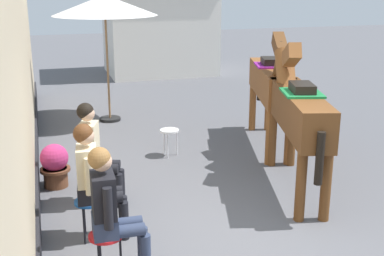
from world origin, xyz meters
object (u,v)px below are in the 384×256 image
(seated_visitor_middle, at_px, (94,176))
(flower_planter_farthest, at_px, (55,165))
(seated_visitor_near, at_px, (111,206))
(cafe_parasol, at_px, (105,6))
(saddled_horse_near, at_px, (297,109))
(spare_stool_white, at_px, (169,133))
(seated_visitor_far, at_px, (94,149))
(saddled_horse_far, at_px, (272,83))

(seated_visitor_middle, xyz_separation_m, flower_planter_farthest, (-0.39, 1.70, -0.44))
(seated_visitor_near, bearing_deg, cafe_parasol, 82.50)
(seated_visitor_middle, bearing_deg, cafe_parasol, 80.41)
(saddled_horse_near, bearing_deg, spare_stool_white, 128.08)
(saddled_horse_near, height_order, flower_planter_farthest, saddled_horse_near)
(cafe_parasol, relative_size, spare_stool_white, 5.61)
(seated_visitor_far, height_order, spare_stool_white, seated_visitor_far)
(saddled_horse_near, bearing_deg, seated_visitor_middle, -165.66)
(seated_visitor_near, xyz_separation_m, seated_visitor_far, (0.03, 1.79, 0.00))
(seated_visitor_middle, xyz_separation_m, saddled_horse_far, (3.32, 2.43, 0.38))
(saddled_horse_far, distance_m, flower_planter_farthest, 3.87)
(seated_visitor_far, xyz_separation_m, cafe_parasol, (0.74, 4.08, 1.59))
(seated_visitor_middle, height_order, saddled_horse_near, saddled_horse_near)
(seated_visitor_far, bearing_deg, flower_planter_farthest, 123.14)
(saddled_horse_far, bearing_deg, cafe_parasol, 133.68)
(seated_visitor_near, bearing_deg, saddled_horse_far, 45.29)
(saddled_horse_far, distance_m, spare_stool_white, 1.96)
(seated_visitor_far, distance_m, cafe_parasol, 4.44)
(saddled_horse_near, bearing_deg, flower_planter_farthest, 163.71)
(seated_visitor_near, relative_size, spare_stool_white, 3.02)
(cafe_parasol, bearing_deg, spare_stool_white, -75.10)
(seated_visitor_middle, relative_size, saddled_horse_far, 0.47)
(flower_planter_farthest, xyz_separation_m, cafe_parasol, (1.24, 3.31, 2.03))
(seated_visitor_far, height_order, saddled_horse_near, saddled_horse_near)
(seated_visitor_far, relative_size, spare_stool_white, 3.02)
(seated_visitor_far, xyz_separation_m, saddled_horse_near, (2.79, -0.20, 0.38))
(seated_visitor_middle, bearing_deg, seated_visitor_far, 83.47)
(saddled_horse_far, xyz_separation_m, cafe_parasol, (-2.47, 2.59, 1.20))
(cafe_parasol, bearing_deg, seated_visitor_far, -100.29)
(seated_visitor_near, distance_m, saddled_horse_far, 4.63)
(flower_planter_farthest, relative_size, cafe_parasol, 0.25)
(cafe_parasol, bearing_deg, flower_planter_farthest, -110.50)
(cafe_parasol, xyz_separation_m, spare_stool_white, (0.67, -2.50, -1.96))
(saddled_horse_near, height_order, spare_stool_white, saddled_horse_near)
(spare_stool_white, bearing_deg, saddled_horse_far, -2.67)
(seated_visitor_near, xyz_separation_m, saddled_horse_near, (2.83, 1.59, 0.38))
(seated_visitor_near, distance_m, flower_planter_farthest, 2.63)
(saddled_horse_far, height_order, cafe_parasol, cafe_parasol)
(seated_visitor_far, bearing_deg, saddled_horse_far, 24.88)
(saddled_horse_near, xyz_separation_m, flower_planter_farthest, (-3.29, 0.96, -0.82))
(saddled_horse_far, relative_size, cafe_parasol, 1.13)
(saddled_horse_near, relative_size, cafe_parasol, 1.14)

